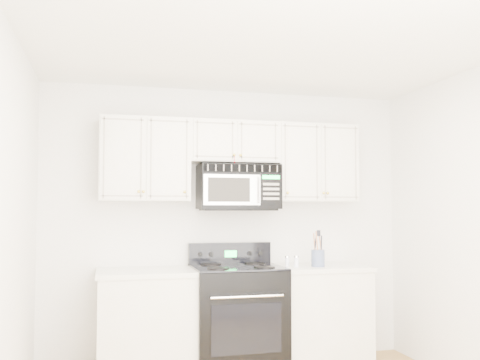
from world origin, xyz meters
name	(u,v)px	position (x,y,z in m)	size (l,w,h in m)	color
room	(288,232)	(0.00, 0.00, 1.30)	(3.51, 3.51, 2.61)	#9F733C
base_cabinet_left	(146,327)	(-0.80, 1.44, 0.43)	(0.86, 0.65, 0.92)	silver
base_cabinet_right	(319,318)	(0.80, 1.44, 0.43)	(0.86, 0.65, 0.92)	silver
range	(237,317)	(0.00, 1.42, 0.48)	(0.79, 0.72, 1.13)	black
upper_cabinets	(233,158)	(0.00, 1.58, 1.93)	(2.44, 0.37, 0.75)	silver
microwave	(238,187)	(0.05, 1.56, 1.66)	(0.75, 0.42, 0.41)	black
utensil_crock	(318,257)	(0.75, 1.33, 1.00)	(0.12, 0.12, 0.33)	#414D74
shaker_salt	(287,261)	(0.48, 1.41, 0.97)	(0.04, 0.04, 0.10)	silver
shaker_pepper	(296,261)	(0.54, 1.32, 0.97)	(0.04, 0.04, 0.11)	silver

